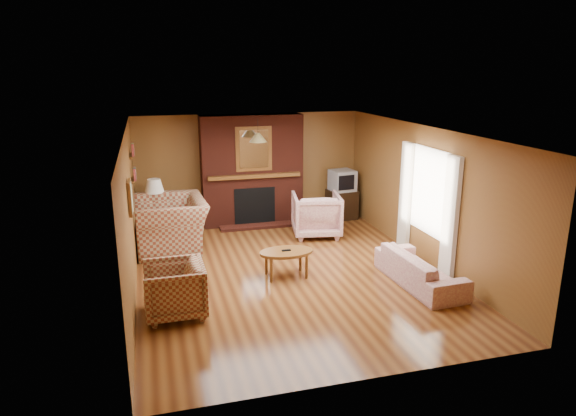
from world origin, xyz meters
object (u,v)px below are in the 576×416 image
object	(u,v)px
table_lamp	(155,193)
crt_tv	(342,180)
plaid_loveseat	(171,224)
side_table	(157,224)
fireplace	(252,171)
floral_armchair	(316,215)
plaid_armchair	(174,290)
tv_stand	(342,204)
floral_sofa	(420,269)
coffee_table	(286,254)

from	to	relation	value
table_lamp	crt_tv	distance (m)	4.16
plaid_loveseat	crt_tv	size ratio (longest dim) A/B	2.62
side_table	crt_tv	world-z (taller)	crt_tv
fireplace	floral_armchair	world-z (taller)	fireplace
floral_armchair	plaid_armchair	bearing A→B (deg)	53.62
plaid_armchair	tv_stand	bearing A→B (deg)	133.63
floral_sofa	crt_tv	xyz separation A→B (m)	(0.15, 3.85, 0.63)
fireplace	side_table	world-z (taller)	fireplace
floral_armchair	plaid_loveseat	bearing A→B (deg)	10.25
fireplace	floral_sofa	world-z (taller)	fireplace
plaid_armchair	crt_tv	distance (m)	5.60
plaid_armchair	coffee_table	bearing A→B (deg)	115.66
fireplace	floral_sofa	bearing A→B (deg)	-64.81
side_table	crt_tv	size ratio (longest dim) A/B	1.03
floral_sofa	tv_stand	bearing A→B (deg)	-5.00
coffee_table	plaid_loveseat	bearing A→B (deg)	132.44
plaid_loveseat	plaid_armchair	size ratio (longest dim) A/B	1.78
floral_armchair	side_table	distance (m)	3.26
floral_armchair	crt_tv	distance (m)	1.49
plaid_armchair	crt_tv	world-z (taller)	crt_tv
coffee_table	crt_tv	xyz separation A→B (m)	(2.13, 2.97, 0.50)
floral_sofa	floral_armchair	distance (m)	2.93
plaid_loveseat	side_table	distance (m)	0.76
plaid_armchair	coffee_table	distance (m)	2.08
fireplace	tv_stand	size ratio (longest dim) A/B	3.66
tv_stand	coffee_table	bearing A→B (deg)	-131.06
plaid_armchair	floral_armchair	bearing A→B (deg)	132.59
side_table	floral_sofa	bearing A→B (deg)	-41.22
plaid_loveseat	floral_sofa	world-z (taller)	plaid_loveseat
plaid_armchair	floral_armchair	distance (m)	4.16
floral_sofa	table_lamp	xyz separation A→B (m)	(-4.00, 3.50, 0.69)
floral_sofa	table_lamp	world-z (taller)	table_lamp
tv_stand	floral_armchair	bearing A→B (deg)	-138.14
fireplace	plaid_loveseat	size ratio (longest dim) A/B	1.60
plaid_armchair	floral_sofa	world-z (taller)	plaid_armchair
coffee_table	table_lamp	size ratio (longest dim) A/B	1.40
floral_armchair	fireplace	bearing A→B (deg)	-38.25
coffee_table	side_table	distance (m)	3.31
coffee_table	table_lamp	distance (m)	3.36
fireplace	plaid_loveseat	distance (m)	2.32
fireplace	coffee_table	xyz separation A→B (m)	(-0.08, -3.16, -0.79)
fireplace	plaid_armchair	distance (m)	4.59
floral_armchair	tv_stand	bearing A→B (deg)	-122.30
floral_sofa	tv_stand	distance (m)	3.86
fireplace	side_table	bearing A→B (deg)	-165.71
fireplace	plaid_armchair	size ratio (longest dim) A/B	2.85
floral_armchair	tv_stand	distance (m)	1.43
table_lamp	side_table	bearing A→B (deg)	-90.00
floral_sofa	table_lamp	distance (m)	5.36
plaid_armchair	table_lamp	world-z (taller)	table_lamp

